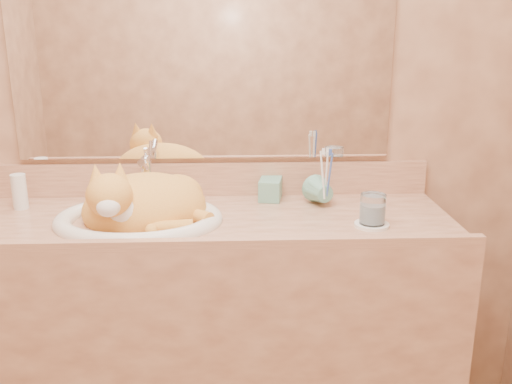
{
  "coord_description": "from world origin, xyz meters",
  "views": [
    {
      "loc": [
        0.1,
        -1.0,
        1.45
      ],
      "look_at": [
        0.17,
        0.7,
        0.94
      ],
      "focal_mm": 40.0,
      "sensor_mm": 36.0,
      "label": 1
    }
  ],
  "objects_px": {
    "cat": "(141,201)",
    "water_glass": "(373,209)",
    "toothbrush_cup": "(326,196)",
    "soap_dispenser": "(269,181)",
    "sink_basin": "(138,197)",
    "vanity_counter": "(206,337)"
  },
  "relations": [
    {
      "from": "cat",
      "to": "water_glass",
      "type": "bearing_deg",
      "value": -21.82
    },
    {
      "from": "toothbrush_cup",
      "to": "soap_dispenser",
      "type": "bearing_deg",
      "value": 161.86
    },
    {
      "from": "sink_basin",
      "to": "soap_dispenser",
      "type": "relative_size",
      "value": 3.1
    },
    {
      "from": "vanity_counter",
      "to": "water_glass",
      "type": "height_order",
      "value": "water_glass"
    },
    {
      "from": "soap_dispenser",
      "to": "toothbrush_cup",
      "type": "distance_m",
      "value": 0.2
    },
    {
      "from": "soap_dispenser",
      "to": "water_glass",
      "type": "height_order",
      "value": "soap_dispenser"
    },
    {
      "from": "sink_basin",
      "to": "soap_dispenser",
      "type": "height_order",
      "value": "soap_dispenser"
    },
    {
      "from": "cat",
      "to": "soap_dispenser",
      "type": "xyz_separation_m",
      "value": [
        0.41,
        0.16,
        0.02
      ]
    },
    {
      "from": "cat",
      "to": "toothbrush_cup",
      "type": "distance_m",
      "value": 0.61
    },
    {
      "from": "toothbrush_cup",
      "to": "water_glass",
      "type": "relative_size",
      "value": 1.06
    },
    {
      "from": "cat",
      "to": "water_glass",
      "type": "height_order",
      "value": "cat"
    },
    {
      "from": "soap_dispenser",
      "to": "toothbrush_cup",
      "type": "height_order",
      "value": "soap_dispenser"
    },
    {
      "from": "toothbrush_cup",
      "to": "water_glass",
      "type": "distance_m",
      "value": 0.21
    },
    {
      "from": "cat",
      "to": "water_glass",
      "type": "distance_m",
      "value": 0.72
    },
    {
      "from": "vanity_counter",
      "to": "sink_basin",
      "type": "xyz_separation_m",
      "value": [
        -0.2,
        -0.02,
        0.51
      ]
    },
    {
      "from": "soap_dispenser",
      "to": "water_glass",
      "type": "xyz_separation_m",
      "value": [
        0.3,
        -0.24,
        -0.03
      ]
    },
    {
      "from": "vanity_counter",
      "to": "cat",
      "type": "xyz_separation_m",
      "value": [
        -0.19,
        -0.01,
        0.49
      ]
    },
    {
      "from": "sink_basin",
      "to": "water_glass",
      "type": "xyz_separation_m",
      "value": [
        0.72,
        -0.07,
        -0.02
      ]
    },
    {
      "from": "cat",
      "to": "toothbrush_cup",
      "type": "relative_size",
      "value": 4.07
    },
    {
      "from": "sink_basin",
      "to": "toothbrush_cup",
      "type": "relative_size",
      "value": 5.28
    },
    {
      "from": "sink_basin",
      "to": "cat",
      "type": "bearing_deg",
      "value": 35.8
    },
    {
      "from": "vanity_counter",
      "to": "cat",
      "type": "bearing_deg",
      "value": -177.07
    }
  ]
}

